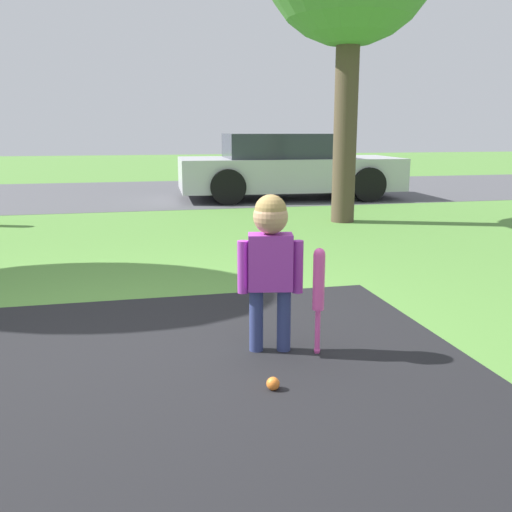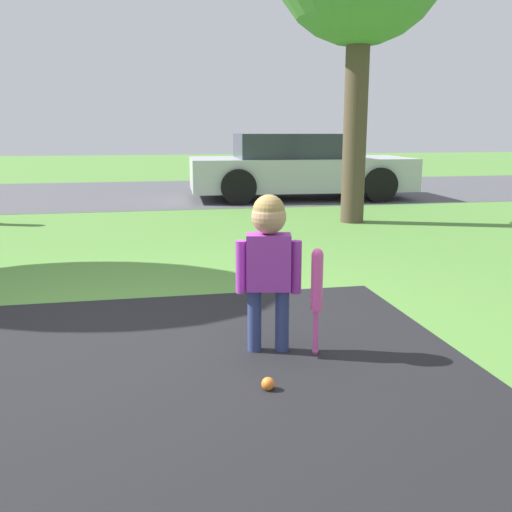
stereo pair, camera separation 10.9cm
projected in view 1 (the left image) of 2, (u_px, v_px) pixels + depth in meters
ground_plane at (141, 341)px, 3.83m from camera, size 60.00×60.00×0.00m
street_strip at (128, 193)px, 12.77m from camera, size 40.00×6.00×0.01m
child at (270, 251)px, 3.53m from camera, size 0.40×0.22×1.01m
baseball_bat at (319, 286)px, 3.53m from camera, size 0.07×0.07×0.68m
sports_ball at (273, 384)px, 3.11m from camera, size 0.07×0.07×0.07m
parked_car at (287, 167)px, 11.81m from camera, size 4.59×2.24×1.32m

